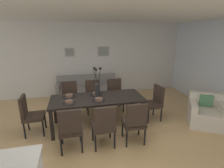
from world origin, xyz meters
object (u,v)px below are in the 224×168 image
Objects in this scene: bowl_near_right at (69,95)px; dining_chair_far_left at (104,124)px; dining_chair_near_right at (70,97)px; dining_chair_mid_left at (135,121)px; centerpiece_vase at (97,86)px; dining_chair_mid_right at (115,93)px; dining_table at (97,100)px; framed_picture_left at (70,52)px; bowl_far_left at (99,99)px; sofa at (88,91)px; armchair at (206,113)px; dining_chair_head_west at (30,113)px; dining_chair_far_right at (93,95)px; framed_picture_center at (103,51)px; dining_chair_near_left at (70,128)px; dining_chair_head_east at (154,101)px; bowl_far_right at (96,93)px; bowl_near_left at (69,102)px.

dining_chair_far_left is at bearing -58.79° from bowl_near_right.
dining_chair_near_right is 2.16m from dining_chair_mid_left.
dining_chair_far_left is 1.01m from centerpiece_vase.
dining_table is at bearing -127.54° from dining_chair_mid_right.
bowl_far_left is at bearing -76.97° from framed_picture_left.
sofa is 3.64m from armchair.
dining_chair_head_west is at bearing -134.68° from dining_chair_near_right.
dining_chair_near_right and dining_chair_mid_right have the same top height.
centerpiece_vase reaches higher than dining_chair_mid_right.
dining_chair_head_west is 2.41m from sofa.
bowl_near_right is at bearing -135.28° from dining_chair_far_right.
dining_chair_mid_right is 5.41× the size of bowl_far_left.
framed_picture_center is (0.66, 0.51, 1.31)m from sofa.
framed_picture_center is (1.25, 3.24, 1.08)m from dining_chair_near_left.
framed_picture_center reaches higher than dining_chair_near_left.
dining_chair_near_left is at bearing -135.17° from bowl_far_left.
dining_chair_near_left is 1.25× the size of centerpiece_vase.
dining_chair_head_west is 1.00× the size of dining_chair_head_east.
dining_chair_mid_left is at bearing -54.89° from centerpiece_vase.
bowl_far_right is at bearing 0.00° from bowl_near_right.
dining_chair_far_left is 5.41× the size of bowl_near_right.
dining_chair_near_right is 1.31m from dining_chair_mid_right.
bowl_far_left is at bearing -90.00° from bowl_far_right.
dining_chair_near_left is at bearing -89.48° from dining_chair_near_right.
bowl_far_left is (0.01, 0.67, 0.27)m from dining_chair_far_left.
framed_picture_left reaches higher than dining_chair_far_right.
sofa is (-1.56, 1.88, -0.23)m from dining_chair_head_east.
centerpiece_vase is 0.36× the size of sofa.
bowl_near_left is (-0.01, 0.64, 0.27)m from dining_chair_near_left.
centerpiece_vase is (0.65, 0.85, 0.51)m from dining_chair_near_left.
dining_chair_far_left and dining_chair_mid_left have the same top height.
dining_chair_mid_right is at bearing 68.90° from dining_chair_far_left.
dining_chair_mid_right reaches higher than sofa.
dining_chair_far_left is 1.73m from dining_chair_far_right.
dining_chair_head_east is at bearing 0.40° from dining_chair_head_west.
centerpiece_vase reaches higher than bowl_near_left.
dining_chair_mid_left is 1.00× the size of dining_chair_head_west.
dining_chair_far_left is 1.00× the size of dining_chair_head_west.
dining_table is at bearing 17.03° from bowl_near_left.
bowl_near_right is 0.08× the size of sofa.
dining_chair_near_left is 1.00× the size of dining_chair_far_left.
bowl_near_right is at bearing 139.73° from dining_chair_mid_left.
bowl_near_left is (-1.31, -1.05, 0.27)m from dining_chair_mid_right.
dining_chair_near_left is 1.82m from dining_chair_far_right.
dining_chair_head_west is 0.93m from bowl_near_right.
dining_chair_head_west is at bearing -179.24° from centerpiece_vase.
dining_chair_mid_right is (0.65, -0.01, 0.00)m from dining_chair_far_right.
dining_chair_mid_right and dining_chair_head_west have the same top height.
dining_chair_head_east is at bearing -48.64° from framed_picture_left.
centerpiece_vase is 4.32× the size of bowl_near_right.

